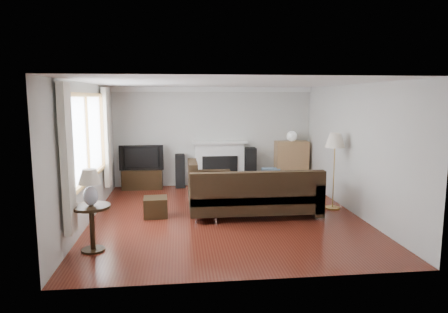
{
  "coord_description": "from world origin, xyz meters",
  "views": [
    {
      "loc": [
        -0.85,
        -7.35,
        2.24
      ],
      "look_at": [
        0.0,
        0.3,
        1.1
      ],
      "focal_mm": 32.0,
      "sensor_mm": 36.0,
      "label": 1
    }
  ],
  "objects": [
    {
      "name": "footstool",
      "position": [
        -1.33,
        0.08,
        0.19
      ],
      "size": [
        0.46,
        0.46,
        0.37
      ],
      "primitive_type": "cube",
      "rotation": [
        0.0,
        0.0,
        0.05
      ],
      "color": "black",
      "rests_on": "ground"
    },
    {
      "name": "curtain_far",
      "position": [
        -2.4,
        1.32,
        1.4
      ],
      "size": [
        0.1,
        0.35,
        2.1
      ],
      "primitive_type": "cube",
      "color": "silver",
      "rests_on": "room"
    },
    {
      "name": "speaker_right",
      "position": [
        0.93,
        2.55,
        0.49
      ],
      "size": [
        0.27,
        0.33,
        0.97
      ],
      "primitive_type": "cube",
      "rotation": [
        0.0,
        0.0,
        -0.01
      ],
      "color": "black",
      "rests_on": "ground"
    },
    {
      "name": "sectional_sofa",
      "position": [
        0.54,
        -0.07,
        0.43
      ],
      "size": [
        2.66,
        1.95,
        0.86
      ],
      "primitive_type": "cube",
      "color": "black",
      "rests_on": "ground"
    },
    {
      "name": "speaker_left",
      "position": [
        -0.86,
        2.55,
        0.42
      ],
      "size": [
        0.24,
        0.29,
        0.84
      ],
      "primitive_type": "cube",
      "rotation": [
        0.0,
        0.0,
        0.04
      ],
      "color": "black",
      "rests_on": "ground"
    },
    {
      "name": "television",
      "position": [
        -1.79,
        2.5,
        0.79
      ],
      "size": [
        1.06,
        0.14,
        0.61
      ],
      "primitive_type": "imported",
      "color": "black",
      "rests_on": "tv_stand"
    },
    {
      "name": "fireplace",
      "position": [
        0.15,
        2.64,
        0.57
      ],
      "size": [
        1.4,
        0.26,
        1.15
      ],
      "primitive_type": "cube",
      "color": "white",
      "rests_on": "room"
    },
    {
      "name": "window",
      "position": [
        -2.45,
        -0.2,
        1.55
      ],
      "size": [
        0.12,
        2.74,
        1.54
      ],
      "primitive_type": "cube",
      "color": "olive",
      "rests_on": "room"
    },
    {
      "name": "globe_lamp",
      "position": [
        1.99,
        2.52,
        1.26
      ],
      "size": [
        0.26,
        0.26,
        0.26
      ],
      "primitive_type": "sphere",
      "color": "white",
      "rests_on": "bookshelf"
    },
    {
      "name": "table_lamp",
      "position": [
        -2.15,
        -1.55,
        0.95
      ],
      "size": [
        0.33,
        0.33,
        0.53
      ],
      "primitive_type": "cube",
      "color": "silver",
      "rests_on": "side_table"
    },
    {
      "name": "floor_lamp",
      "position": [
        2.22,
        0.24,
        0.77
      ],
      "size": [
        0.49,
        0.49,
        1.54
      ],
      "primitive_type": "cube",
      "rotation": [
        0.0,
        0.0,
        -0.26
      ],
      "color": "#B88C40",
      "rests_on": "ground"
    },
    {
      "name": "coffee_table",
      "position": [
        0.62,
        1.29,
        0.21
      ],
      "size": [
        1.22,
        0.9,
        0.43
      ],
      "primitive_type": "cube",
      "rotation": [
        0.0,
        0.0,
        0.3
      ],
      "color": "olive",
      "rests_on": "ground"
    },
    {
      "name": "room",
      "position": [
        0.0,
        0.0,
        1.25
      ],
      "size": [
        5.1,
        5.6,
        2.54
      ],
      "color": "#531C12",
      "rests_on": "ground"
    },
    {
      "name": "side_table",
      "position": [
        -2.15,
        -1.55,
        0.34
      ],
      "size": [
        0.55,
        0.55,
        0.69
      ],
      "primitive_type": "cube",
      "color": "black",
      "rests_on": "ground"
    },
    {
      "name": "tv_stand",
      "position": [
        -1.79,
        2.5,
        0.24
      ],
      "size": [
        0.98,
        0.44,
        0.49
      ],
      "primitive_type": "cube",
      "color": "black",
      "rests_on": "ground"
    },
    {
      "name": "curtain_near",
      "position": [
        -2.4,
        -1.72,
        1.4
      ],
      "size": [
        0.1,
        0.35,
        2.1
      ],
      "primitive_type": "cube",
      "color": "silver",
      "rests_on": "room"
    },
    {
      "name": "bookshelf",
      "position": [
        1.99,
        2.52,
        0.57
      ],
      "size": [
        0.82,
        0.39,
        1.13
      ],
      "primitive_type": "cube",
      "color": "#9B7248",
      "rests_on": "ground"
    }
  ]
}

